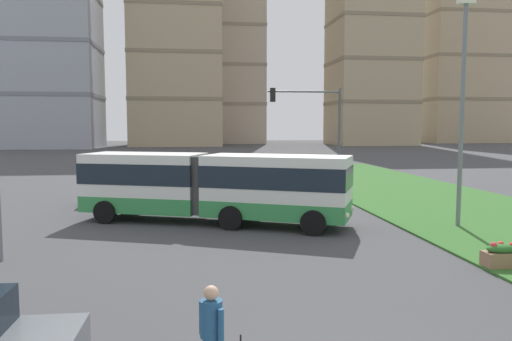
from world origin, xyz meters
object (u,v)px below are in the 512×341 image
at_px(apartment_tower_west, 41,47).
at_px(flower_planter_2, 502,255).
at_px(pedestrian_crossing, 211,331).
at_px(articulated_bus, 213,185).
at_px(apartment_tower_centre, 231,32).
at_px(traffic_light_far_right, 316,123).
at_px(streetlight_median, 462,104).
at_px(car_navy_sedan, 126,190).
at_px(apartment_tower_westcentre, 175,15).
at_px(apartment_tower_eastcentre, 372,23).
at_px(apartment_tower_east, 461,41).

bearing_deg(apartment_tower_west, flower_planter_2, -66.46).
distance_m(pedestrian_crossing, flower_planter_2, 10.52).
relative_size(articulated_bus, apartment_tower_centre, 0.23).
distance_m(traffic_light_far_right, streetlight_median, 10.20).
bearing_deg(articulated_bus, car_navy_sedan, 127.33).
xyz_separation_m(flower_planter_2, apartment_tower_centre, (0.19, 104.87, 25.50)).
height_order(apartment_tower_westcentre, apartment_tower_eastcentre, apartment_tower_westcentre).
distance_m(apartment_tower_west, apartment_tower_centre, 42.92).
xyz_separation_m(traffic_light_far_right, streetlight_median, (3.70, -9.49, 0.70)).
distance_m(articulated_bus, apartment_tower_westcentre, 89.02).
bearing_deg(car_navy_sedan, apartment_tower_westcentre, 89.70).
height_order(streetlight_median, apartment_tower_westcentre, apartment_tower_westcentre).
height_order(articulated_bus, streetlight_median, streetlight_median).
bearing_deg(traffic_light_far_right, apartment_tower_centre, 88.73).
xyz_separation_m(apartment_tower_west, apartment_tower_westcentre, (24.37, 9.18, 8.47)).
relative_size(car_navy_sedan, traffic_light_far_right, 0.70).
bearing_deg(apartment_tower_eastcentre, streetlight_median, -107.85).
relative_size(articulated_bus, apartment_tower_west, 0.32).
xyz_separation_m(apartment_tower_westcentre, apartment_tower_east, (69.52, 11.02, -2.06)).
distance_m(articulated_bus, apartment_tower_east, 118.73).
distance_m(pedestrian_crossing, traffic_light_far_right, 22.41).
bearing_deg(streetlight_median, pedestrian_crossing, -132.97).
bearing_deg(apartment_tower_centre, streetlight_median, -89.01).
bearing_deg(articulated_bus, pedestrian_crossing, -92.52).
relative_size(articulated_bus, traffic_light_far_right, 1.84).
distance_m(articulated_bus, car_navy_sedan, 7.39).
bearing_deg(car_navy_sedan, apartment_tower_centre, 81.95).
bearing_deg(apartment_tower_westcentre, flower_planter_2, -82.51).
height_order(car_navy_sedan, flower_planter_2, car_navy_sedan).
bearing_deg(apartment_tower_westcentre, apartment_tower_eastcentre, -3.54).
bearing_deg(car_navy_sedan, apartment_tower_eastcentre, 61.38).
distance_m(articulated_bus, apartment_tower_eastcentre, 93.96).
height_order(pedestrian_crossing, flower_planter_2, pedestrian_crossing).
xyz_separation_m(flower_planter_2, apartment_tower_eastcentre, (29.24, 90.71, 25.55)).
bearing_deg(streetlight_median, apartment_tower_west, 116.21).
relative_size(apartment_tower_west, apartment_tower_eastcentre, 0.71).
bearing_deg(apartment_tower_west, articulated_bus, -69.52).
distance_m(car_navy_sedan, apartment_tower_eastcentre, 91.08).
bearing_deg(articulated_bus, apartment_tower_centre, 85.03).
bearing_deg(traffic_light_far_right, apartment_tower_west, 116.86).
distance_m(car_navy_sedan, apartment_tower_east, 116.84).
relative_size(pedestrian_crossing, apartment_tower_west, 0.05).
xyz_separation_m(streetlight_median, apartment_tower_westcentre, (-14.16, 87.45, 21.92)).
bearing_deg(apartment_tower_centre, flower_planter_2, -90.10).
bearing_deg(articulated_bus, apartment_tower_east, 55.77).
bearing_deg(traffic_light_far_right, pedestrian_crossing, -108.51).
bearing_deg(apartment_tower_west, apartment_tower_eastcentre, 5.73).
height_order(apartment_tower_eastcentre, apartment_tower_east, apartment_tower_eastcentre).
bearing_deg(apartment_tower_centre, apartment_tower_westcentre, -137.02).
bearing_deg(apartment_tower_westcentre, apartment_tower_west, -159.37).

